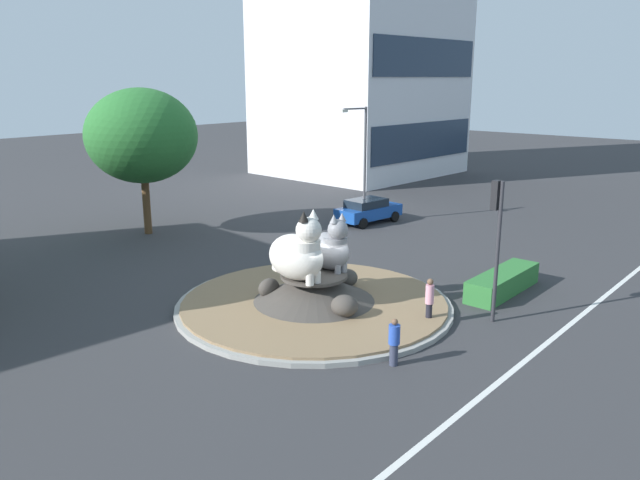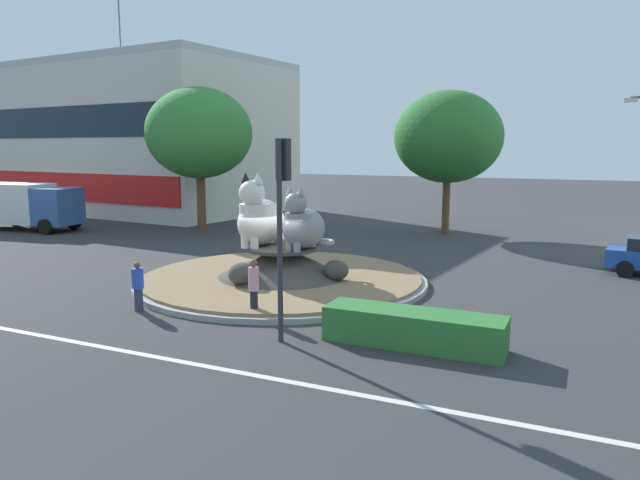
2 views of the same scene
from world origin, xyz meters
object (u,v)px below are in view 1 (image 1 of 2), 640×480
Objects in this scene: cat_statue_grey at (330,248)px; traffic_light_mast at (497,225)px; pedestrian_pink_shirt at (429,300)px; streetlight_arm at (362,157)px; sedan_on_far_lane at (368,210)px; second_tree_near_tower at (142,136)px; pedestrian_blue_shirt at (394,341)px; cat_statue_white at (298,254)px.

cat_statue_grey is 0.46× the size of traffic_light_mast.
cat_statue_grey is 1.38× the size of pedestrian_pink_shirt.
streetlight_arm reaches higher than sedan_on_far_lane.
second_tree_near_tower is 21.37m from pedestrian_blue_shirt.
traffic_light_mast reaches higher than pedestrian_pink_shirt.
second_tree_near_tower is at bearing 166.44° from cat_statue_white.
cat_statue_grey is 4.47m from pedestrian_pink_shirt.
second_tree_near_tower reaches higher than sedan_on_far_lane.
streetlight_arm reaches higher than cat_statue_grey.
sedan_on_far_lane is at bearing -50.27° from pedestrian_blue_shirt.
sedan_on_far_lane is at bearing 179.62° from pedestrian_pink_shirt.
cat_statue_grey reaches higher than pedestrian_blue_shirt.
sedan_on_far_lane is at bearing 127.13° from cat_statue_grey.
pedestrian_blue_shirt is (-1.29, -5.20, -1.55)m from cat_statue_white.
second_tree_near_tower is (1.75, 15.09, 3.36)m from cat_statue_grey.
second_tree_near_tower is at bearing -179.96° from cat_statue_grey.
cat_statue_white is 1.14× the size of cat_statue_grey.
pedestrian_blue_shirt is 19.65m from sedan_on_far_lane.
traffic_light_mast reaches higher than cat_statue_grey.
pedestrian_pink_shirt is 3.70m from pedestrian_blue_shirt.
cat_statue_white is 5.58m from pedestrian_blue_shirt.
sedan_on_far_lane is (9.91, 12.96, -2.83)m from traffic_light_mast.
traffic_light_mast reaches higher than cat_statue_white.
traffic_light_mast is 1.17× the size of sedan_on_far_lane.
traffic_light_mast is 3.38× the size of pedestrian_blue_shirt.
cat_statue_grey is at bearing -96.62° from second_tree_near_tower.
cat_statue_white is 0.53× the size of traffic_light_mast.
second_tree_near_tower is 13.95m from sedan_on_far_lane.
pedestrian_pink_shirt is 0.39× the size of sedan_on_far_lane.
streetlight_arm is (9.62, 13.24, 0.44)m from traffic_light_mast.
streetlight_arm is 4.55× the size of pedestrian_blue_shirt.
pedestrian_pink_shirt is at bearing 51.48° from traffic_light_mast.
streetlight_arm is at bearing 118.18° from cat_statue_white.
pedestrian_pink_shirt is at bearing -74.89° from pedestrian_blue_shirt.
streetlight_arm is at bearing -178.95° from pedestrian_pink_shirt.
cat_statue_white is at bearing 43.17° from streetlight_arm.
cat_statue_grey is at bearing 46.76° from streetlight_arm.
pedestrian_blue_shirt is (-4.84, -20.27, -4.75)m from second_tree_near_tower.
traffic_light_mast is at bearing -95.67° from pedestrian_blue_shirt.
second_tree_near_tower is at bearing -22.25° from streetlight_arm.
pedestrian_blue_shirt is 0.35× the size of sedan_on_far_lane.
traffic_light_mast is 16.56m from sedan_on_far_lane.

